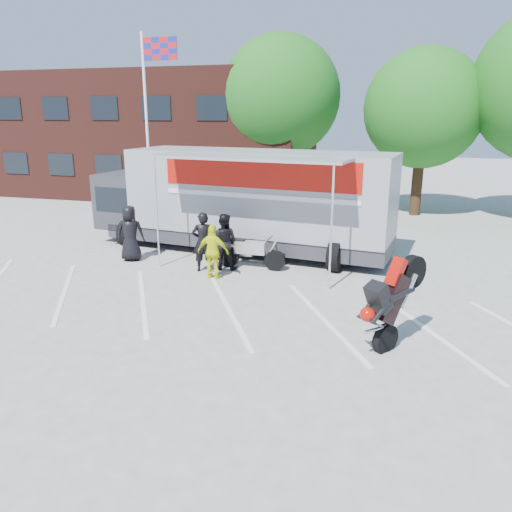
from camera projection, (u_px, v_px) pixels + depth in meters
The scene contains 13 objects.
ground at pixel (207, 324), 11.70m from camera, with size 100.00×100.00×0.00m, color #ABABA5.
parking_bay_lines at pixel (221, 308), 12.63m from camera, with size 18.00×5.00×0.01m, color white.
office_building at pixel (158, 135), 29.99m from camera, with size 18.00×8.00×7.00m, color #4A1E18.
flagpole at pixel (151, 106), 21.19m from camera, with size 1.61×0.12×8.00m.
tree_left at pixel (280, 97), 25.49m from camera, with size 6.12×6.12×8.64m.
tree_mid at pixel (424, 109), 22.92m from camera, with size 5.44×5.44×7.68m.
transporter_truck at pixel (245, 251), 17.86m from camera, with size 11.12×5.36×3.54m, color gray, non-canonical shape.
parked_motorcycle at pixel (252, 268), 15.85m from camera, with size 0.73×2.20×1.15m, color #B6B6BB, non-canonical shape.
stunt_bike_rider at pixel (404, 342), 10.75m from camera, with size 0.86×1.84×2.16m, color black, non-canonical shape.
spectator_leather_a at pixel (130, 233), 16.50m from camera, with size 0.91×0.59×1.85m, color black.
spectator_leather_b at pixel (203, 242), 15.39m from camera, with size 0.68×0.45×1.86m, color black.
spectator_leather_c at pixel (224, 242), 15.59m from camera, with size 0.86×0.67×1.78m, color black.
spectator_hivis at pixel (213, 252), 14.70m from camera, with size 0.96×0.40×1.63m, color #EAF80D.
Camera 1 is at (4.03, -10.10, 4.75)m, focal length 35.00 mm.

